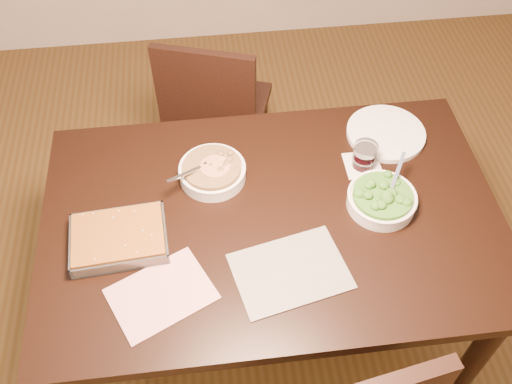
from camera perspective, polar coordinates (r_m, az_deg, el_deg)
The scene contains 11 objects.
ground at distance 2.38m, azimuth 1.25°, elevation -13.25°, with size 4.00×4.00×0.00m, color #4C3315.
table at distance 1.81m, azimuth 1.60°, elevation -4.12°, with size 1.40×0.90×0.75m.
magazine_a at distance 1.60m, azimuth -9.43°, elevation -10.05°, with size 0.27×0.20×0.01m, color #A9304B.
magazine_b at distance 1.62m, azimuth 3.43°, elevation -7.92°, with size 0.31×0.22×0.01m, color #25252C.
coaster at distance 1.90m, azimuth 10.60°, elevation 2.67°, with size 0.11×0.11×0.00m, color white.
stew_bowl at distance 1.81m, azimuth -4.39°, elevation 2.10°, with size 0.21×0.21×0.08m.
broccoli_bowl at distance 1.78m, azimuth 12.47°, elevation -0.68°, with size 0.21×0.23×0.08m.
baking_dish at distance 1.70m, azimuth -13.55°, elevation -4.53°, with size 0.29×0.22×0.05m.
wine_tumbler at distance 1.86m, azimuth 10.81°, elevation 3.64°, with size 0.08×0.08×0.09m.
dinner_plate at distance 2.00m, azimuth 12.85°, elevation 5.76°, with size 0.27×0.27×0.02m, color white.
chair_far at distance 2.46m, azimuth -4.19°, elevation 8.24°, with size 0.51×0.51×0.86m.
Camera 1 is at (-0.18, -1.03, 2.14)m, focal length 40.00 mm.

